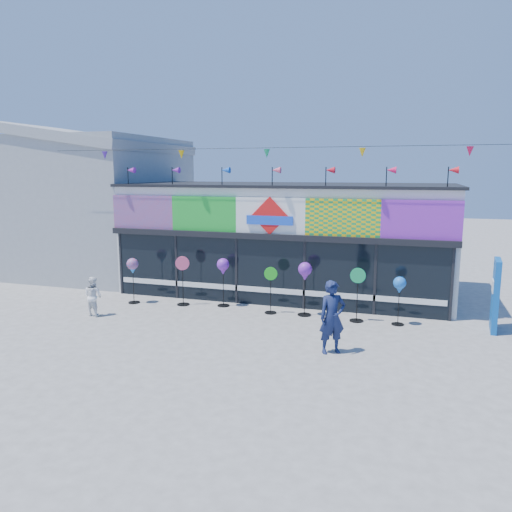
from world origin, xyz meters
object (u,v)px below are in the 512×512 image
at_px(blue_sign, 495,295).
at_px(spinner_1, 183,279).
at_px(spinner_6, 400,286).
at_px(spinner_4, 305,273).
at_px(adult_man, 332,317).
at_px(spinner_2, 223,268).
at_px(spinner_0, 133,267).
at_px(spinner_3, 271,289).
at_px(child, 93,296).
at_px(spinner_5, 357,293).

relative_size(blue_sign, spinner_1, 1.23).
bearing_deg(spinner_6, spinner_4, 177.41).
xyz_separation_m(spinner_1, adult_man, (5.63, -3.05, 0.03)).
distance_m(spinner_1, spinner_2, 1.47).
relative_size(spinner_0, spinner_2, 0.96).
distance_m(spinner_0, spinner_3, 4.95).
relative_size(spinner_0, spinner_1, 0.93).
bearing_deg(blue_sign, spinner_6, -168.94).
distance_m(spinner_2, child, 4.29).
bearing_deg(spinner_6, spinner_1, 179.17).
height_order(spinner_1, child, spinner_1).
bearing_deg(spinner_6, blue_sign, 6.01).
bearing_deg(spinner_6, child, -168.39).
bearing_deg(adult_man, spinner_4, 82.76).
height_order(spinner_0, spinner_1, spinner_1).
distance_m(spinner_1, spinner_4, 4.29).
xyz_separation_m(spinner_0, spinner_6, (8.93, 0.18, -0.09)).
height_order(spinner_0, adult_man, adult_man).
bearing_deg(child, spinner_3, -149.86).
height_order(adult_man, child, adult_man).
bearing_deg(blue_sign, adult_man, -137.35).
height_order(spinner_0, spinner_3, spinner_0).
bearing_deg(spinner_2, spinner_5, -5.10).
xyz_separation_m(adult_man, child, (-7.80, 1.03, -0.30)).
distance_m(spinner_2, spinner_4, 2.89).
relative_size(spinner_2, child, 1.31).
xyz_separation_m(spinner_4, child, (-6.43, -2.05, -0.75)).
relative_size(spinner_0, spinner_3, 1.04).
bearing_deg(spinner_1, adult_man, -28.44).
relative_size(spinner_3, spinner_5, 0.91).
relative_size(spinner_3, spinner_4, 0.88).
bearing_deg(spinner_6, spinner_5, -179.13).
xyz_separation_m(spinner_0, spinner_5, (7.70, 0.16, -0.39)).
distance_m(spinner_0, spinner_4, 6.04).
xyz_separation_m(spinner_1, spinner_2, (1.38, 0.28, 0.43)).
relative_size(spinner_4, child, 1.37).
relative_size(adult_man, child, 1.48).
xyz_separation_m(spinner_3, spinner_4, (1.10, 0.09, 0.58)).
xyz_separation_m(blue_sign, adult_man, (-4.18, -3.22, -0.12)).
xyz_separation_m(blue_sign, spinner_1, (-9.81, -0.18, -0.15)).
distance_m(spinner_4, child, 6.79).
bearing_deg(spinner_2, blue_sign, -0.73).
xyz_separation_m(spinner_5, child, (-8.10, -1.90, -0.25)).
height_order(blue_sign, spinner_6, blue_sign).
bearing_deg(adult_man, blue_sign, 6.44).
bearing_deg(adult_man, spinner_3, 98.42).
height_order(spinner_2, spinner_3, spinner_2).
bearing_deg(spinner_4, spinner_3, -175.18).
bearing_deg(spinner_3, spinner_2, 168.90).
bearing_deg(spinner_2, child, -147.03).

